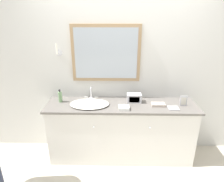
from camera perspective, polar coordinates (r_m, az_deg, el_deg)
ground_plane at (r=3.03m, az=2.58°, el=-21.38°), size 14.00×14.00×0.00m
wall_back at (r=2.92m, az=2.64°, el=5.97°), size 8.00×0.18×2.55m
vanity_counter at (r=3.00m, az=2.60°, el=-11.32°), size 2.11×0.53×0.87m
sink_basin at (r=2.79m, az=-6.43°, el=-3.57°), size 0.54×0.42×0.19m
soap_bottle at (r=2.93m, az=-14.57°, el=-1.60°), size 0.05×0.05×0.19m
appliance_box at (r=2.86m, az=6.32°, el=-2.00°), size 0.20×0.13×0.12m
picture_frame at (r=2.89m, az=19.74°, el=-2.70°), size 0.10×0.01×0.15m
hand_towel_near_sink at (r=2.82m, az=13.03°, el=-3.80°), size 0.19×0.11×0.03m
hand_towel_far_corner at (r=2.65m, az=3.41°, el=-4.79°), size 0.14×0.12×0.04m
metal_tray at (r=2.80m, az=17.13°, el=-4.67°), size 0.14×0.13×0.01m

